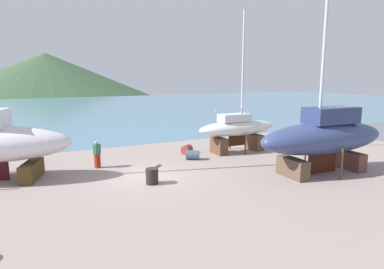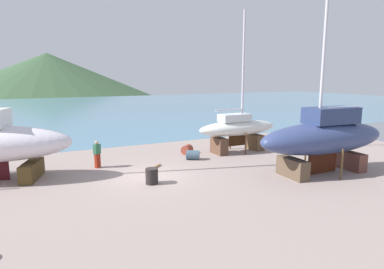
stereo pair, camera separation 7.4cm
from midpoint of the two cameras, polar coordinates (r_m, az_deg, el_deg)
name	(u,v)px [view 1 (the left image)]	position (r m, az deg, el deg)	size (l,w,h in m)	color
ground_plane	(160,186)	(17.56, -5.68, -8.84)	(43.75, 43.75, 0.00)	gray
sea_water	(65,110)	(61.42, -21.07, 4.04)	(175.00, 69.35, 0.01)	teal
headland_hill	(48,89)	(168.79, -23.65, 7.24)	(156.39, 156.39, 32.56)	#375435
sailboat_far_slipway	(238,129)	(25.12, 7.77, 0.99)	(6.55, 2.19, 10.36)	brown
sailboat_large_starboard	(324,137)	(20.79, 21.75, -0.40)	(8.84, 3.06, 12.95)	brown
worker	(97,154)	(21.48, -16.14, -3.22)	(0.50, 0.45, 1.72)	maroon
barrel_rust_near	(193,155)	(22.78, 0.03, -3.55)	(0.64, 0.64, 0.90)	#3D5365
barrel_tipped_right	(152,176)	(17.85, -7.03, -7.13)	(0.67, 0.67, 0.84)	black
barrel_by_slipway	(187,149)	(24.44, -0.99, -2.59)	(0.66, 0.66, 0.81)	brown
timber_long_aft	(153,168)	(20.69, -6.78, -5.77)	(1.78, 0.14, 0.11)	olive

